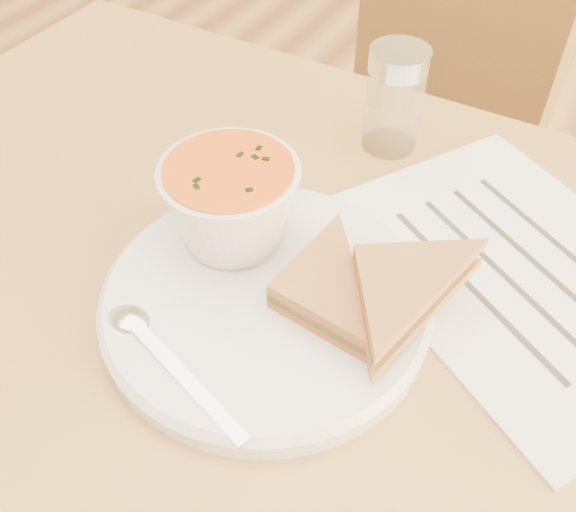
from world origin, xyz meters
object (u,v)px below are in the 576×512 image
Objects in this scene: dining_table at (271,465)px; condiment_shaker at (394,100)px; plate at (266,301)px; soup_bowl at (232,208)px; chair_far at (358,200)px.

dining_table is 8.92× the size of condiment_shaker.
plate is 2.34× the size of soup_bowl.
plate is at bearing -89.34° from condiment_shaker.
dining_table is 0.48m from chair_far.
dining_table is 3.60× the size of plate.
chair_far is 0.45m from condiment_shaker.
condiment_shaker is at bearing 76.49° from soup_bowl.
condiment_shaker is at bearing 85.43° from dining_table.
soup_bowl is (0.07, -0.46, 0.37)m from chair_far.
soup_bowl is 1.06× the size of condiment_shaker.
plate is 2.48× the size of condiment_shaker.
chair_far is at bearing 117.44° from condiment_shaker.
dining_table is at bearing 123.80° from chair_far.
chair_far is at bearing 102.29° from dining_table.
plate is at bearing -35.07° from soup_bowl.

